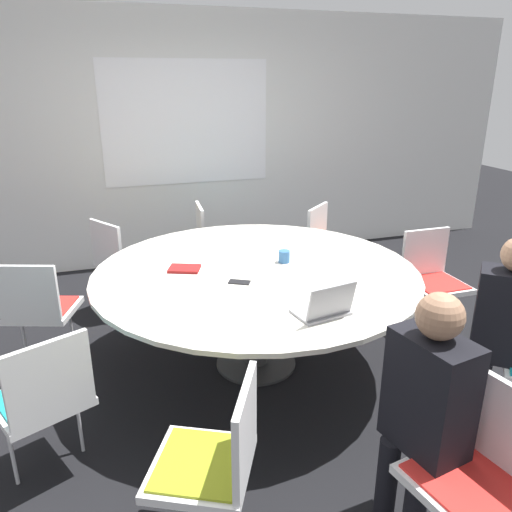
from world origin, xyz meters
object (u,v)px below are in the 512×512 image
chair_0 (479,465)px  person_0 (426,400)px  chair_7 (44,394)px  spiral_notebook (184,269)px  chair_8 (216,455)px  cell_phone (239,282)px  person_1 (508,321)px  chair_4 (213,239)px  laptop (325,307)px  chair_6 (39,305)px  chair_3 (329,242)px  coffee_cup (284,256)px  chair_5 (120,257)px  chair_2 (432,274)px

chair_0 → person_0: size_ratio=0.71×
chair_7 → spiral_notebook: bearing=18.9°
chair_8 → cell_phone: 1.32m
chair_8 → person_1: 1.83m
chair_4 → chair_8: 3.01m
chair_0 → laptop: (-0.25, 0.99, 0.31)m
laptop → spiral_notebook: (-0.62, 0.95, -0.05)m
chair_6 → chair_7: size_ratio=1.00×
person_0 → chair_8: bearing=69.0°
chair_4 → chair_7: same height
chair_0 → person_0: person_0 is taller
chair_3 → cell_phone: (-1.27, -1.27, 0.25)m
chair_0 → spiral_notebook: bearing=13.9°
chair_4 → laptop: 2.36m
person_0 → cell_phone: person_0 is taller
chair_7 → coffee_cup: chair_7 is taller
chair_5 → person_1: 3.11m
chair_5 → chair_6: 1.04m
spiral_notebook → chair_3: bearing=30.8°
chair_0 → chair_7: (-1.75, 1.09, 0.00)m
person_0 → coffee_cup: size_ratio=13.78×
coffee_cup → cell_phone: size_ratio=0.56×
chair_7 → person_0: bearing=-52.8°
chair_7 → laptop: bearing=-28.6°
chair_0 → laptop: size_ratio=2.56×
person_1 → spiral_notebook: person_1 is taller
chair_8 → person_0: 0.94m
chair_8 → coffee_cup: chair_8 is taller
chair_0 → cell_phone: bearing=9.3°
chair_6 → chair_7: (0.11, -1.14, 0.00)m
chair_6 → chair_5: bearing=72.7°
chair_6 → person_0: person_0 is taller
chair_6 → person_0: (1.74, -2.00, 0.20)m
person_0 → person_1: (0.90, 0.48, 0.00)m
chair_4 → chair_7: (-1.41, -2.24, 0.00)m
person_1 → laptop: bearing=27.1°
chair_2 → chair_5: size_ratio=1.00×
chair_3 → chair_2: bearing=71.5°
chair_2 → chair_3: same height
chair_3 → coffee_cup: bearing=7.4°
chair_2 → chair_6: 3.03m
chair_2 → chair_4: 2.08m
chair_2 → chair_5: bearing=-26.7°
chair_4 → chair_8: same height
laptop → coffee_cup: 0.89m
chair_5 → chair_6: same height
chair_3 → chair_8: (-1.72, -2.48, 0.00)m
chair_6 → laptop: laptop is taller
chair_6 → coffee_cup: chair_6 is taller
chair_3 → person_0: (-0.83, -2.65, 0.20)m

